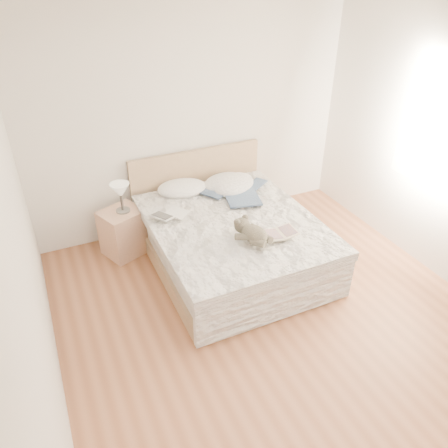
{
  "coord_description": "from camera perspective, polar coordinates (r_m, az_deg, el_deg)",
  "views": [
    {
      "loc": [
        -1.76,
        -2.49,
        3.08
      ],
      "look_at": [
        -0.14,
        1.05,
        0.62
      ],
      "focal_mm": 35.0,
      "sensor_mm": 36.0,
      "label": 1
    }
  ],
  "objects": [
    {
      "name": "wall_back",
      "position": [
        5.35,
        -4.14,
        13.3
      ],
      "size": [
        4.0,
        0.02,
        2.7
      ],
      "primitive_type": "cube",
      "color": "silver",
      "rests_on": "ground"
    },
    {
      "name": "photo_book",
      "position": [
        4.78,
        -7.09,
        1.17
      ],
      "size": [
        0.44,
        0.4,
        0.03
      ],
      "primitive_type": "cube",
      "rotation": [
        0.0,
        0.0,
        0.57
      ],
      "color": "white",
      "rests_on": "bed"
    },
    {
      "name": "pillow_right",
      "position": [
        5.36,
        1.28,
        5.2
      ],
      "size": [
        0.76,
        0.71,
        0.19
      ],
      "primitive_type": "ellipsoid",
      "rotation": [
        0.0,
        0.0,
        0.59
      ],
      "color": "white",
      "rests_on": "bed"
    },
    {
      "name": "bed",
      "position": [
        4.94,
        0.76,
        -1.93
      ],
      "size": [
        1.72,
        2.14,
        1.0
      ],
      "color": "tan",
      "rests_on": "floor"
    },
    {
      "name": "childrens_book",
      "position": [
        4.47,
        7.4,
        -1.23
      ],
      "size": [
        0.35,
        0.24,
        0.02
      ],
      "primitive_type": "cube",
      "rotation": [
        0.0,
        0.0,
        -0.04
      ],
      "color": "#F5E3C2",
      "rests_on": "bed"
    },
    {
      "name": "pillow_middle",
      "position": [
        5.42,
        0.05,
        5.51
      ],
      "size": [
        0.65,
        0.53,
        0.17
      ],
      "primitive_type": "ellipsoid",
      "rotation": [
        0.0,
        0.0,
        0.27
      ],
      "color": "white",
      "rests_on": "bed"
    },
    {
      "name": "teddy_bear",
      "position": [
        4.31,
        3.96,
        -2.1
      ],
      "size": [
        0.39,
        0.45,
        0.2
      ],
      "primitive_type": null,
      "rotation": [
        0.0,
        0.0,
        0.4
      ],
      "color": "brown",
      "rests_on": "bed"
    },
    {
      "name": "nightstand",
      "position": [
        5.23,
        -12.98,
        -1.03
      ],
      "size": [
        0.57,
        0.54,
        0.56
      ],
      "primitive_type": "cube",
      "rotation": [
        0.0,
        0.0,
        0.38
      ],
      "color": "tan",
      "rests_on": "floor"
    },
    {
      "name": "blouse",
      "position": [
        5.15,
        2.26,
        3.81
      ],
      "size": [
        0.72,
        0.75,
        0.02
      ],
      "primitive_type": null,
      "rotation": [
        0.0,
        0.0,
        -0.23
      ],
      "color": "#324562",
      "rests_on": "bed"
    },
    {
      "name": "table_lamp",
      "position": [
        4.97,
        -13.38,
        4.11
      ],
      "size": [
        0.26,
        0.26,
        0.35
      ],
      "color": "#534F49",
      "rests_on": "nightstand"
    },
    {
      "name": "pillow_left",
      "position": [
        5.3,
        -5.5,
        4.7
      ],
      "size": [
        0.65,
        0.5,
        0.18
      ],
      "primitive_type": "ellipsoid",
      "rotation": [
        0.0,
        0.0,
        -0.16
      ],
      "color": "white",
      "rests_on": "bed"
    },
    {
      "name": "floor",
      "position": [
        4.33,
        7.66,
        -13.38
      ],
      "size": [
        4.0,
        4.5,
        0.0
      ],
      "primitive_type": "cube",
      "color": "brown",
      "rests_on": "ground"
    },
    {
      "name": "wall_left",
      "position": [
        3.04,
        -24.52,
        -5.75
      ],
      "size": [
        0.02,
        4.5,
        2.7
      ],
      "primitive_type": "cube",
      "color": "silver",
      "rests_on": "ground"
    },
    {
      "name": "ceiling",
      "position": [
        3.08,
        11.6,
        24.62
      ],
      "size": [
        4.0,
        4.5,
        0.0
      ],
      "primitive_type": "cube",
      "color": "white",
      "rests_on": "ground"
    }
  ]
}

